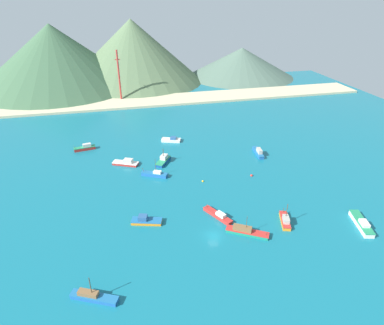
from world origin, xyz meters
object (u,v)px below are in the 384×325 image
object	(u,v)px
fishing_boat_2	(285,220)
fishing_boat_3	(218,215)
buoy_0	(203,181)
buoy_1	(251,176)
fishing_boat_0	(258,152)
fishing_boat_4	(171,140)
fishing_boat_11	(362,223)
fishing_boat_6	(246,231)
fishing_boat_8	(163,160)
fishing_boat_5	(146,220)
fishing_boat_1	(85,148)
fishing_boat_7	(93,297)
fishing_boat_10	(126,163)
radio_tower	(119,76)
fishing_boat_9	(155,174)

from	to	relation	value
fishing_boat_2	fishing_boat_3	world-z (taller)	fishing_boat_2
buoy_0	buoy_1	xyz separation A→B (m)	(17.05, -0.26, 0.03)
fishing_boat_2	fishing_boat_0	bearing A→B (deg)	76.38
fishing_boat_3	fishing_boat_4	xyz separation A→B (m)	(-3.53, 53.95, 0.04)
fishing_boat_11	buoy_0	world-z (taller)	fishing_boat_11
fishing_boat_6	fishing_boat_8	world-z (taller)	fishing_boat_6
buoy_1	fishing_boat_8	bearing A→B (deg)	148.88
fishing_boat_2	fishing_boat_4	world-z (taller)	fishing_boat_2
fishing_boat_2	fishing_boat_5	size ratio (longest dim) A/B	0.90
fishing_boat_0	fishing_boat_11	distance (m)	47.58
fishing_boat_3	fishing_boat_5	xyz separation A→B (m)	(-19.82, 2.09, 0.10)
buoy_1	buoy_0	bearing A→B (deg)	179.13
fishing_boat_0	fishing_boat_2	bearing A→B (deg)	-103.62
fishing_boat_1	fishing_boat_7	size ratio (longest dim) A/B	0.84
fishing_boat_10	fishing_boat_11	distance (m)	77.34
fishing_boat_0	buoy_1	bearing A→B (deg)	-120.88
fishing_boat_0	fishing_boat_1	bearing A→B (deg)	163.17
fishing_boat_6	fishing_boat_7	bearing A→B (deg)	-162.30
fishing_boat_11	radio_tower	xyz separation A→B (m)	(-57.21, 128.60, 13.33)
fishing_boat_1	radio_tower	world-z (taller)	radio_tower
fishing_boat_2	fishing_boat_11	xyz separation A→B (m)	(19.22, -5.91, -0.03)
fishing_boat_4	fishing_boat_9	xyz separation A→B (m)	(-10.58, -27.24, 0.09)
buoy_0	fishing_boat_7	bearing A→B (deg)	-130.22
fishing_boat_0	fishing_boat_4	size ratio (longest dim) A/B	1.13
fishing_boat_8	fishing_boat_3	bearing A→B (deg)	-74.82
fishing_boat_0	fishing_boat_1	world-z (taller)	fishing_boat_0
fishing_boat_0	fishing_boat_1	xyz separation A→B (m)	(-64.74, 19.58, -0.07)
fishing_boat_11	fishing_boat_9	bearing A→B (deg)	141.91
fishing_boat_10	radio_tower	world-z (taller)	radio_tower
fishing_boat_1	fishing_boat_9	distance (m)	36.01
buoy_1	fishing_boat_1	bearing A→B (deg)	148.40
fishing_boat_0	fishing_boat_7	world-z (taller)	fishing_boat_7
fishing_boat_2	fishing_boat_10	xyz separation A→B (m)	(-39.85, 44.00, -0.10)
fishing_boat_3	fishing_boat_1	bearing A→B (deg)	125.35
fishing_boat_3	fishing_boat_5	bearing A→B (deg)	173.99
fishing_boat_9	buoy_1	bearing A→B (deg)	-13.15
fishing_boat_3	fishing_boat_7	xyz separation A→B (m)	(-33.02, -20.49, 0.11)
fishing_boat_1	fishing_boat_5	size ratio (longest dim) A/B	0.96
fishing_boat_2	fishing_boat_10	size ratio (longest dim) A/B	0.81
fishing_boat_5	fishing_boat_9	distance (m)	25.28
fishing_boat_2	fishing_boat_6	bearing A→B (deg)	-171.88
fishing_boat_3	fishing_boat_6	size ratio (longest dim) A/B	0.90
fishing_boat_5	fishing_boat_7	xyz separation A→B (m)	(-13.20, -22.58, 0.01)
fishing_boat_6	fishing_boat_8	distance (m)	46.65
fishing_boat_4	fishing_boat_8	bearing A→B (deg)	-109.00
fishing_boat_3	buoy_1	bearing A→B (deg)	47.15
fishing_boat_6	radio_tower	world-z (taller)	radio_tower
fishing_boat_0	buoy_0	xyz separation A→B (m)	(-25.90, -14.54, -0.87)
fishing_boat_2	fishing_boat_7	world-z (taller)	fishing_boat_2
fishing_boat_1	fishing_boat_8	distance (m)	33.38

